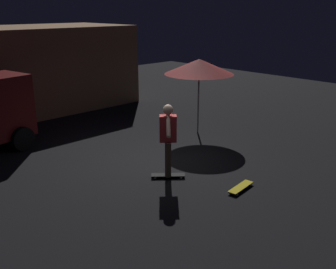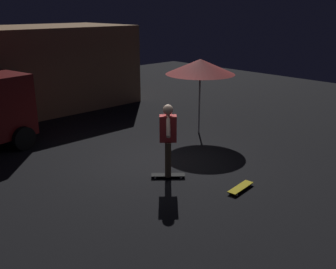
{
  "view_description": "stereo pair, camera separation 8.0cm",
  "coord_description": "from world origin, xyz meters",
  "views": [
    {
      "loc": [
        -6.18,
        -6.73,
        3.76
      ],
      "look_at": [
        -0.44,
        -0.74,
        1.05
      ],
      "focal_mm": 41.68,
      "sensor_mm": 36.0,
      "label": 1
    },
    {
      "loc": [
        -6.12,
        -6.79,
        3.76
      ],
      "look_at": [
        -0.44,
        -0.74,
        1.05
      ],
      "focal_mm": 41.68,
      "sensor_mm": 36.0,
      "label": 2
    }
  ],
  "objects": [
    {
      "name": "ground_plane",
      "position": [
        0.0,
        0.0,
        0.0
      ],
      "size": [
        28.0,
        28.0,
        0.0
      ],
      "primitive_type": "plane",
      "color": "black"
    },
    {
      "name": "skateboard_ridden",
      "position": [
        -0.44,
        -0.74,
        0.06
      ],
      "size": [
        0.71,
        0.67,
        0.07
      ],
      "color": "black",
      "rests_on": "ground_plane"
    },
    {
      "name": "skateboard_spare",
      "position": [
        0.26,
        -2.28,
        0.06
      ],
      "size": [
        0.8,
        0.29,
        0.07
      ],
      "color": "gold",
      "rests_on": "ground_plane"
    },
    {
      "name": "skater",
      "position": [
        -0.44,
        -0.74,
        1.04
      ],
      "size": [
        0.72,
        0.79,
        1.67
      ],
      "color": "brown",
      "rests_on": "skateboard_ridden"
    },
    {
      "name": "patio_umbrella",
      "position": [
        2.61,
        1.1,
        2.07
      ],
      "size": [
        2.1,
        2.1,
        2.3
      ],
      "color": "slate",
      "rests_on": "ground_plane"
    }
  ]
}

